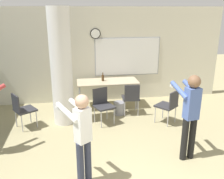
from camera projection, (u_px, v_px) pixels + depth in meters
wall_back at (93, 56)px, 7.44m from camera, size 8.00×0.15×2.80m
support_pillar at (61, 68)px, 5.91m from camera, size 0.51×0.51×2.80m
folding_table at (108, 83)px, 7.10m from camera, size 1.73×0.75×0.77m
bottle_on_table at (103, 78)px, 7.08m from camera, size 0.07×0.07×0.24m
waste_bin at (119, 108)px, 6.75m from camera, size 0.31×0.31×0.34m
chair_table_right at (131, 97)px, 6.62m from camera, size 0.46×0.46×0.87m
chair_table_front at (103, 103)px, 6.15m from camera, size 0.57×0.57×0.87m
chair_near_pillar at (22, 108)px, 5.85m from camera, size 0.61×0.61×0.87m
chair_mid_room at (169, 104)px, 6.09m from camera, size 0.62×0.62×0.87m
person_playing_side at (190, 111)px, 4.52m from camera, size 0.43×0.63×1.65m
person_playing_front at (82, 133)px, 3.84m from camera, size 0.57×0.61×1.54m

